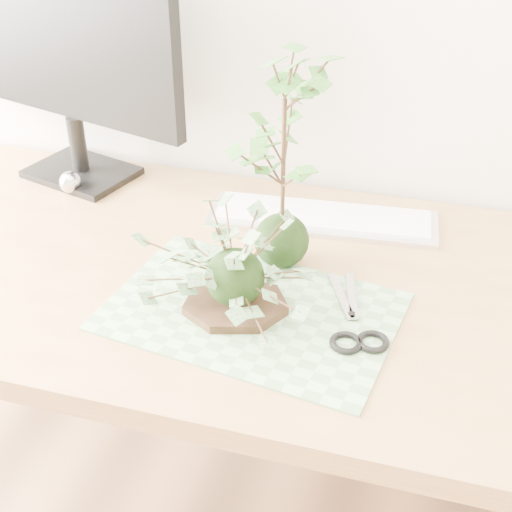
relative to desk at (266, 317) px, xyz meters
The scene contains 9 objects.
desk is the anchor object (origin of this frame).
cutting_mat 0.14m from the desk, 87.43° to the right, with size 0.45×0.30×0.00m, color #628D5B.
stone_dish 0.15m from the desk, 101.30° to the right, with size 0.17×0.17×0.01m, color black.
ivy_kokedama 0.22m from the desk, 101.30° to the right, with size 0.26×0.26×0.18m.
maple_kokedama 0.37m from the desk, 72.56° to the left, with size 0.28×0.28×0.40m.
keyboard 0.24m from the desk, 75.51° to the left, with size 0.45×0.16×0.02m.
monitor 0.66m from the desk, 150.95° to the left, with size 0.53×0.21×0.48m.
foil_ball 0.51m from the desk, 158.50° to the left, with size 0.05×0.05×0.05m, color silver.
scissors 0.22m from the desk, 35.15° to the right, with size 0.10×0.21×0.01m.
Camera 1 is at (0.25, 0.27, 1.43)m, focal length 50.00 mm.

